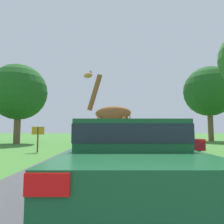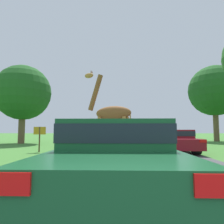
# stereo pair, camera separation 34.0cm
# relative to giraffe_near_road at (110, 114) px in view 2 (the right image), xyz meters

# --- Properties ---
(road) EXTENTS (7.25, 120.00, 0.00)m
(road) POSITION_rel_giraffe_near_road_xyz_m (0.94, 18.63, -2.15)
(road) COLOR #424244
(road) RESTS_ON ground
(giraffe_near_road) EXTENTS (2.84, 1.43, 4.78)m
(giraffe_near_road) POSITION_rel_giraffe_near_road_xyz_m (0.00, 0.00, 0.00)
(giraffe_near_road) COLOR #B77F3D
(giraffe_near_road) RESTS_ON ground
(car_lead_maroon) EXTENTS (1.84, 4.53, 1.41)m
(car_lead_maroon) POSITION_rel_giraffe_near_road_xyz_m (0.40, -7.29, -1.40)
(car_lead_maroon) COLOR #144C28
(car_lead_maroon) RESTS_ON ground
(car_queue_right) EXTENTS (1.91, 4.14, 1.27)m
(car_queue_right) POSITION_rel_giraffe_near_road_xyz_m (3.70, 0.78, -1.48)
(car_queue_right) COLOR maroon
(car_queue_right) RESTS_ON ground
(car_queue_left) EXTENTS (1.99, 4.05, 1.41)m
(car_queue_left) POSITION_rel_giraffe_near_road_xyz_m (-1.29, 7.41, -1.40)
(car_queue_left) COLOR #561914
(car_queue_left) RESTS_ON ground
(car_far_ahead) EXTENTS (1.87, 4.14, 1.37)m
(car_far_ahead) POSITION_rel_giraffe_near_road_xyz_m (2.02, 14.27, -1.42)
(car_far_ahead) COLOR gray
(car_far_ahead) RESTS_ON ground
(car_verge_right) EXTENTS (1.93, 3.93, 1.51)m
(car_verge_right) POSITION_rel_giraffe_near_road_xyz_m (-1.52, 18.18, -1.35)
(car_verge_right) COLOR silver
(car_verge_right) RESTS_ON ground
(tree_centre_back) EXTENTS (5.24, 5.24, 7.46)m
(tree_centre_back) POSITION_rel_giraffe_near_road_xyz_m (-8.72, 7.55, 2.66)
(tree_centre_back) COLOR brown
(tree_centre_back) RESTS_ON ground
(tree_right_cluster) EXTENTS (5.75, 5.75, 8.64)m
(tree_right_cluster) POSITION_rel_giraffe_near_road_xyz_m (11.43, 11.86, 3.58)
(tree_right_cluster) COLOR brown
(tree_right_cluster) RESTS_ON ground
(sign_post) EXTENTS (0.70, 0.08, 1.44)m
(sign_post) POSITION_rel_giraffe_near_road_xyz_m (-4.09, 0.33, -1.15)
(sign_post) COLOR #4C3823
(sign_post) RESTS_ON ground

